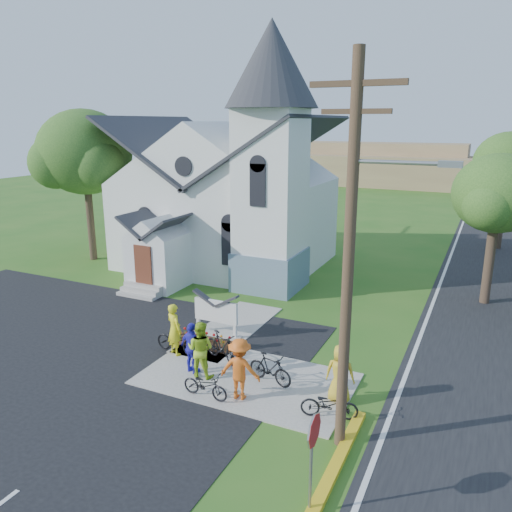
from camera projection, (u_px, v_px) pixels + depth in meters
The scene contains 22 objects.
ground at pixel (200, 377), 16.94m from camera, with size 120.00×120.00×0.00m, color #2C611B.
parking_lot at pixel (6, 360), 18.10m from camera, with size 20.00×16.00×0.02m, color black.
sidewalk at pixel (246, 379), 16.75m from camera, with size 7.00×4.00×0.05m, color gray.
church at pixel (230, 178), 28.73m from camera, with size 12.35×12.00×13.00m.
church_sign at pixel (216, 312), 19.96m from camera, with size 2.20×0.40×1.70m.
flower_bed at pixel (205, 343), 19.44m from camera, with size 2.60×1.10×0.07m, color #351B0E.
utility_pole at pixel (352, 249), 12.00m from camera, with size 3.45×0.28×10.00m.
stop_sign at pixel (313, 443), 10.56m from camera, with size 0.11×0.76×2.48m.
tree_lot_corner at pixel (85, 153), 29.75m from camera, with size 5.60×5.60×9.15m.
tree_road_near at pixel (498, 194), 22.53m from camera, with size 4.00×4.00×7.05m.
tree_road_mid at pixel (508, 163), 32.64m from camera, with size 4.40×4.40×7.80m.
distant_hills at pixel (453, 172), 64.11m from camera, with size 61.00×10.00×5.60m.
cyclist_0 at pixel (174, 329), 18.26m from camera, with size 0.71×0.47×1.96m, color yellow.
bike_0 at pixel (177, 341), 18.49m from camera, with size 0.64×1.82×0.96m, color black.
cyclist_1 at pixel (200, 349), 16.67m from camera, with size 0.95×0.74×1.95m, color #9AC525.
bike_1 at pixel (222, 347), 17.80m from camera, with size 0.51×1.82×1.09m, color black.
cyclist_2 at pixel (192, 348), 16.92m from camera, with size 1.05×0.44×1.80m, color #2D28C8.
bike_2 at pixel (205, 385), 15.48m from camera, with size 0.55×1.58×0.83m, color black.
cyclist_3 at pixel (240, 369), 15.32m from camera, with size 1.27×0.73×1.97m, color orange.
bike_3 at pixel (270, 369), 16.34m from camera, with size 0.48×1.68×1.01m, color black.
cyclist_4 at pixel (340, 373), 15.16m from camera, with size 0.90×0.59×1.85m, color gold.
bike_4 at pixel (329, 404), 14.40m from camera, with size 0.58×1.67×0.88m, color black.
Camera 1 is at (8.27, -13.00, 8.37)m, focal length 35.00 mm.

